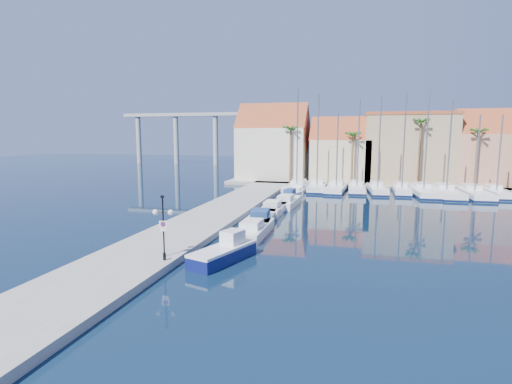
# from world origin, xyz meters

# --- Properties ---
(ground) EXTENTS (260.00, 260.00, 0.00)m
(ground) POSITION_xyz_m (0.00, 0.00, 0.00)
(ground) COLOR black
(ground) RESTS_ON ground
(quay_west) EXTENTS (6.00, 77.00, 0.50)m
(quay_west) POSITION_xyz_m (-9.00, 13.50, 0.25)
(quay_west) COLOR gray
(quay_west) RESTS_ON ground
(shore_north) EXTENTS (54.00, 16.00, 0.50)m
(shore_north) POSITION_xyz_m (10.00, 48.00, 0.25)
(shore_north) COLOR gray
(shore_north) RESTS_ON ground
(lamp_post) EXTENTS (1.36, 0.53, 4.04)m
(lamp_post) POSITION_xyz_m (-7.00, -0.83, 3.15)
(lamp_post) COLOR black
(lamp_post) RESTS_ON quay_west
(bollard) EXTENTS (0.19, 0.19, 0.48)m
(bollard) POSITION_xyz_m (-6.60, -1.58, 0.74)
(bollard) COLOR black
(bollard) RESTS_ON quay_west
(fishing_boat) EXTENTS (3.43, 5.73, 1.90)m
(fishing_boat) POSITION_xyz_m (-3.37, 0.71, 0.63)
(fishing_boat) COLOR #0E1553
(fishing_boat) RESTS_ON ground
(motorboat_west_0) EXTENTS (2.25, 6.83, 1.40)m
(motorboat_west_0) POSITION_xyz_m (-3.27, 7.86, 0.51)
(motorboat_west_0) COLOR white
(motorboat_west_0) RESTS_ON ground
(motorboat_west_1) EXTENTS (2.96, 7.25, 1.40)m
(motorboat_west_1) POSITION_xyz_m (-3.77, 12.58, 0.51)
(motorboat_west_1) COLOR white
(motorboat_west_1) RESTS_ON ground
(motorboat_west_2) EXTENTS (2.17, 6.75, 1.40)m
(motorboat_west_2) POSITION_xyz_m (-3.69, 17.81, 0.51)
(motorboat_west_2) COLOR white
(motorboat_west_2) RESTS_ON ground
(motorboat_west_3) EXTENTS (2.50, 7.08, 1.40)m
(motorboat_west_3) POSITION_xyz_m (-3.04, 22.32, 0.51)
(motorboat_west_3) COLOR white
(motorboat_west_3) RESTS_ON ground
(motorboat_west_4) EXTENTS (2.27, 5.53, 1.40)m
(motorboat_west_4) POSITION_xyz_m (-3.47, 27.52, 0.51)
(motorboat_west_4) COLOR white
(motorboat_west_4) RESTS_ON ground
(motorboat_west_5) EXTENTS (1.71, 5.22, 1.40)m
(motorboat_west_5) POSITION_xyz_m (-3.18, 33.61, 0.51)
(motorboat_west_5) COLOR white
(motorboat_west_5) RESTS_ON ground
(motorboat_west_6) EXTENTS (2.21, 5.38, 1.40)m
(motorboat_west_6) POSITION_xyz_m (-3.99, 38.00, 0.51)
(motorboat_west_6) COLOR white
(motorboat_west_6) RESTS_ON ground
(sailboat_0) EXTENTS (3.22, 10.21, 14.99)m
(sailboat_0) POSITION_xyz_m (-3.79, 35.61, 0.62)
(sailboat_0) COLOR white
(sailboat_0) RESTS_ON ground
(sailboat_1) EXTENTS (2.96, 9.67, 14.18)m
(sailboat_1) POSITION_xyz_m (-0.96, 36.66, 0.62)
(sailboat_1) COLOR white
(sailboat_1) RESTS_ON ground
(sailboat_2) EXTENTS (3.13, 9.87, 11.36)m
(sailboat_2) POSITION_xyz_m (1.99, 36.10, 0.57)
(sailboat_2) COLOR white
(sailboat_2) RESTS_ON ground
(sailboat_3) EXTENTS (2.66, 9.13, 13.46)m
(sailboat_3) POSITION_xyz_m (4.89, 36.73, 0.62)
(sailboat_3) COLOR white
(sailboat_3) RESTS_ON ground
(sailboat_4) EXTENTS (3.00, 8.77, 13.70)m
(sailboat_4) POSITION_xyz_m (7.75, 36.16, 0.63)
(sailboat_4) COLOR white
(sailboat_4) RESTS_ON ground
(sailboat_5) EXTENTS (2.32, 8.30, 14.08)m
(sailboat_5) POSITION_xyz_m (11.12, 36.42, 0.65)
(sailboat_5) COLOR white
(sailboat_5) RESTS_ON ground
(sailboat_6) EXTENTS (3.57, 10.98, 14.44)m
(sailboat_6) POSITION_xyz_m (13.88, 35.76, 0.60)
(sailboat_6) COLOR white
(sailboat_6) RESTS_ON ground
(sailboat_7) EXTENTS (3.35, 11.12, 12.99)m
(sailboat_7) POSITION_xyz_m (16.75, 35.44, 0.58)
(sailboat_7) COLOR white
(sailboat_7) RESTS_ON ground
(sailboat_8) EXTENTS (3.18, 10.76, 11.01)m
(sailboat_8) POSITION_xyz_m (20.23, 35.51, 0.56)
(sailboat_8) COLOR white
(sailboat_8) RESTS_ON ground
(sailboat_9) EXTENTS (2.49, 8.21, 11.01)m
(sailboat_9) POSITION_xyz_m (23.16, 36.38, 0.60)
(sailboat_9) COLOR white
(sailboat_9) RESTS_ON ground
(building_0) EXTENTS (12.30, 9.00, 13.50)m
(building_0) POSITION_xyz_m (-10.00, 47.00, 6.52)
(building_0) COLOR beige
(building_0) RESTS_ON shore_north
(building_1) EXTENTS (10.30, 8.00, 11.00)m
(building_1) POSITION_xyz_m (2.00, 47.00, 5.30)
(building_1) COLOR #C6B58B
(building_1) RESTS_ON shore_north
(building_2) EXTENTS (14.20, 10.20, 11.50)m
(building_2) POSITION_xyz_m (13.00, 48.00, 6.26)
(building_2) COLOR tan
(building_2) RESTS_ON shore_north
(building_3) EXTENTS (10.30, 8.00, 12.00)m
(building_3) POSITION_xyz_m (25.00, 47.00, 5.86)
(building_3) COLOR #B4735B
(building_3) RESTS_ON shore_north
(palm_0) EXTENTS (2.60, 2.60, 10.15)m
(palm_0) POSITION_xyz_m (-6.00, 42.00, 9.08)
(palm_0) COLOR brown
(palm_0) RESTS_ON shore_north
(palm_1) EXTENTS (2.60, 2.60, 9.15)m
(palm_1) POSITION_xyz_m (4.00, 42.00, 8.14)
(palm_1) COLOR brown
(palm_1) RESTS_ON shore_north
(palm_2) EXTENTS (2.60, 2.60, 11.15)m
(palm_2) POSITION_xyz_m (14.00, 42.00, 10.02)
(palm_2) COLOR brown
(palm_2) RESTS_ON shore_north
(palm_3) EXTENTS (2.60, 2.60, 9.65)m
(palm_3) POSITION_xyz_m (22.00, 42.00, 8.61)
(palm_3) COLOR brown
(palm_3) RESTS_ON shore_north
(viaduct) EXTENTS (48.00, 2.20, 14.45)m
(viaduct) POSITION_xyz_m (-39.07, 82.00, 10.25)
(viaduct) COLOR #9E9E99
(viaduct) RESTS_ON ground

